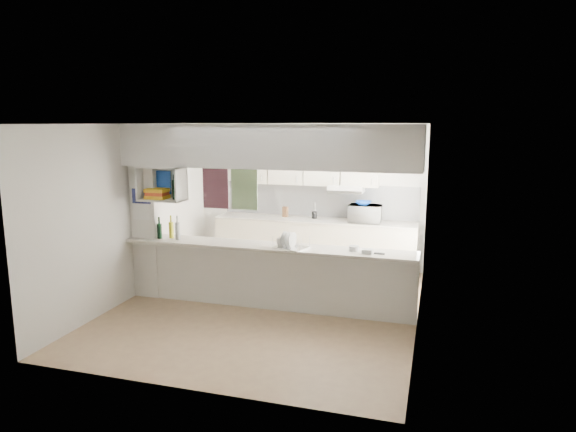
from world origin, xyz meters
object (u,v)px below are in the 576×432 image
at_px(bowl, 364,203).
at_px(dish_rack, 291,241).
at_px(microwave, 365,214).
at_px(wine_bottles, 170,230).

distance_m(bowl, dish_rack, 2.21).
distance_m(microwave, dish_rack, 2.24).
distance_m(bowl, wine_bottles, 3.29).
height_order(microwave, wine_bottles, wine_bottles).
relative_size(microwave, dish_rack, 1.09).
xyz_separation_m(bowl, dish_rack, (-0.69, -2.09, -0.25)).
relative_size(microwave, wine_bottles, 1.48).
xyz_separation_m(microwave, bowl, (-0.03, -0.03, 0.19)).
height_order(bowl, dish_rack, bowl).
bearing_deg(dish_rack, microwave, 87.68).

